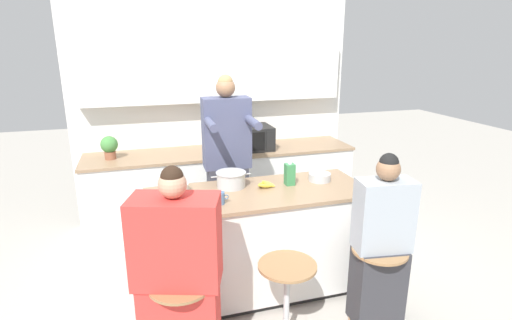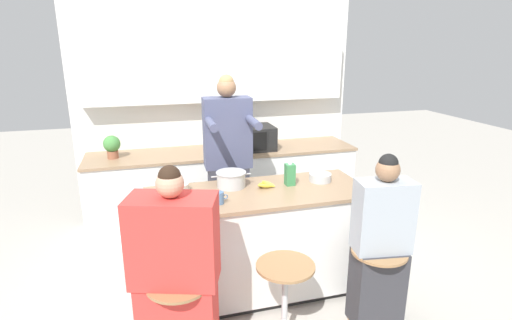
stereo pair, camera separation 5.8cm
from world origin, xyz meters
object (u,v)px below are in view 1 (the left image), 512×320
object	(u,v)px
banana_bunch	(265,185)
potted_plant	(109,146)
bar_stool_leftmost	(183,319)
person_wrapped_blanket	(178,279)
person_seated_near	(380,251)
microwave	(251,138)
bar_stool_rightmost	(377,281)
bar_stool_center	(287,297)
person_cooking	(227,174)
kitchen_island	(258,241)
fruit_bowl	(176,188)
juice_carton	(290,174)
coffee_cup_near	(220,198)
cooking_pot	(231,179)

from	to	relation	value
banana_bunch	potted_plant	xyz separation A→B (m)	(-1.30, 1.36, 0.10)
bar_stool_leftmost	person_wrapped_blanket	world-z (taller)	person_wrapped_blanket
person_seated_near	microwave	xyz separation A→B (m)	(-0.41, 2.06, 0.43)
bar_stool_rightmost	bar_stool_center	bearing A→B (deg)	179.74
bar_stool_leftmost	person_cooking	size ratio (longest dim) A/B	0.35
kitchen_island	fruit_bowl	bearing A→B (deg)	165.59
banana_bunch	fruit_bowl	bearing A→B (deg)	172.14
kitchen_island	bar_stool_center	world-z (taller)	kitchen_island
kitchen_island	person_wrapped_blanket	world-z (taller)	person_wrapped_blanket
person_wrapped_blanket	banana_bunch	xyz separation A→B (m)	(0.82, 0.74, 0.30)
person_wrapped_blanket	banana_bunch	bearing A→B (deg)	60.06
bar_stool_rightmost	potted_plant	size ratio (longest dim) A/B	2.58
bar_stool_leftmost	person_cooking	distance (m)	1.50
person_cooking	juice_carton	xyz separation A→B (m)	(0.44, -0.49, 0.12)
kitchen_island	bar_stool_center	distance (m)	0.69
bar_stool_center	person_seated_near	world-z (taller)	person_seated_near
person_cooking	bar_stool_leftmost	bearing A→B (deg)	-113.32
bar_stool_leftmost	bar_stool_center	world-z (taller)	same
coffee_cup_near	juice_carton	xyz separation A→B (m)	(0.66, 0.25, 0.05)
kitchen_island	microwave	xyz separation A→B (m)	(0.33, 1.39, 0.58)
coffee_cup_near	kitchen_island	bearing A→B (deg)	25.58
banana_bunch	bar_stool_rightmost	bearing A→B (deg)	-48.90
bar_stool_leftmost	banana_bunch	distance (m)	1.26
fruit_bowl	coffee_cup_near	distance (m)	0.45
kitchen_island	potted_plant	world-z (taller)	potted_plant
bar_stool_leftmost	coffee_cup_near	bearing A→B (deg)	54.29
fruit_bowl	potted_plant	xyz separation A→B (m)	(-0.56, 1.26, 0.09)
juice_carton	banana_bunch	bearing A→B (deg)	-177.39
fruit_bowl	juice_carton	xyz separation A→B (m)	(0.96, -0.09, 0.06)
person_seated_near	fruit_bowl	xyz separation A→B (m)	(-1.41, 0.84, 0.35)
bar_stool_center	juice_carton	size ratio (longest dim) A/B	3.16
bar_stool_leftmost	potted_plant	bearing A→B (deg)	102.96
coffee_cup_near	potted_plant	world-z (taller)	potted_plant
potted_plant	bar_stool_rightmost	bearing A→B (deg)	-47.14
juice_carton	coffee_cup_near	bearing A→B (deg)	-159.38
kitchen_island	bar_stool_rightmost	bearing A→B (deg)	-42.97
bar_stool_center	person_seated_near	xyz separation A→B (m)	(0.75, 0.01, 0.25)
kitchen_island	bar_stool_leftmost	xyz separation A→B (m)	(-0.73, -0.70, -0.10)
banana_bunch	cooking_pot	bearing A→B (deg)	159.43
coffee_cup_near	cooking_pot	bearing A→B (deg)	64.02
person_cooking	potted_plant	size ratio (longest dim) A/B	7.40
potted_plant	coffee_cup_near	bearing A→B (deg)	-61.57
person_cooking	fruit_bowl	size ratio (longest dim) A/B	8.76
kitchen_island	potted_plant	bearing A→B (deg)	130.64
fruit_bowl	coffee_cup_near	size ratio (longest dim) A/B	2.03
bar_stool_center	fruit_bowl	bearing A→B (deg)	127.78
potted_plant	bar_stool_center	bearing A→B (deg)	-59.86
cooking_pot	microwave	bearing A→B (deg)	66.60
cooking_pot	bar_stool_center	bearing A→B (deg)	-77.25
bar_stool_leftmost	person_seated_near	world-z (taller)	person_seated_near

